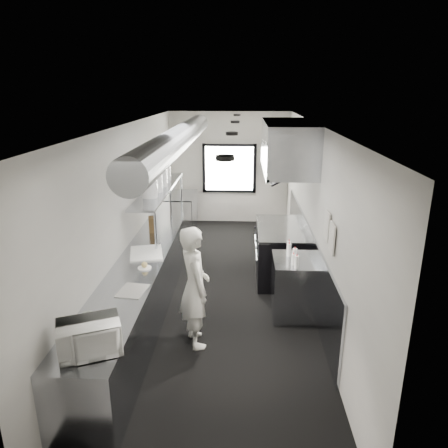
# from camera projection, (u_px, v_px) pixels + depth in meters

# --- Properties ---
(floor) EXTENTS (3.00, 8.00, 0.01)m
(floor) POSITION_uv_depth(u_px,v_px,m) (221.00, 291.00, 7.24)
(floor) COLOR black
(floor) RESTS_ON ground
(ceiling) EXTENTS (3.00, 8.00, 0.01)m
(ceiling) POSITION_uv_depth(u_px,v_px,m) (221.00, 125.00, 6.37)
(ceiling) COLOR beige
(ceiling) RESTS_ON wall_back
(wall_back) EXTENTS (3.00, 0.02, 2.80)m
(wall_back) POSITION_uv_depth(u_px,v_px,m) (229.00, 168.00, 10.61)
(wall_back) COLOR #B4B0AA
(wall_back) RESTS_ON floor
(wall_front) EXTENTS (3.00, 0.02, 2.80)m
(wall_front) POSITION_uv_depth(u_px,v_px,m) (191.00, 371.00, 3.00)
(wall_front) COLOR #B4B0AA
(wall_front) RESTS_ON floor
(wall_left) EXTENTS (0.02, 8.00, 2.80)m
(wall_left) POSITION_uv_depth(u_px,v_px,m) (130.00, 212.00, 6.87)
(wall_left) COLOR #B4B0AA
(wall_left) RESTS_ON floor
(wall_right) EXTENTS (0.02, 8.00, 2.80)m
(wall_right) POSITION_uv_depth(u_px,v_px,m) (314.00, 214.00, 6.74)
(wall_right) COLOR #B4B0AA
(wall_right) RESTS_ON floor
(wall_cladding) EXTENTS (0.03, 5.50, 1.10)m
(wall_cladding) POSITION_uv_depth(u_px,v_px,m) (307.00, 256.00, 7.29)
(wall_cladding) COLOR #999DA7
(wall_cladding) RESTS_ON wall_right
(hvac_duct) EXTENTS (0.40, 6.40, 0.40)m
(hvac_duct) POSITION_uv_depth(u_px,v_px,m) (179.00, 138.00, 6.86)
(hvac_duct) COLOR gray
(hvac_duct) RESTS_ON ceiling
(service_window) EXTENTS (1.36, 0.05, 1.25)m
(service_window) POSITION_uv_depth(u_px,v_px,m) (229.00, 169.00, 10.57)
(service_window) COLOR white
(service_window) RESTS_ON wall_back
(exhaust_hood) EXTENTS (0.81, 2.20, 0.88)m
(exhaust_hood) POSITION_uv_depth(u_px,v_px,m) (287.00, 146.00, 7.12)
(exhaust_hood) COLOR #999DA7
(exhaust_hood) RESTS_ON ceiling
(prep_counter) EXTENTS (0.70, 6.00, 0.90)m
(prep_counter) POSITION_uv_depth(u_px,v_px,m) (147.00, 278.00, 6.67)
(prep_counter) COLOR #999DA7
(prep_counter) RESTS_ON floor
(pass_shelf) EXTENTS (0.45, 3.00, 0.68)m
(pass_shelf) POSITION_uv_depth(u_px,v_px,m) (160.00, 190.00, 7.77)
(pass_shelf) COLOR #999DA7
(pass_shelf) RESTS_ON prep_counter
(range) EXTENTS (0.88, 1.60, 0.94)m
(range) POSITION_uv_depth(u_px,v_px,m) (279.00, 251.00, 7.71)
(range) COLOR black
(range) RESTS_ON floor
(bottle_station) EXTENTS (0.65, 0.80, 0.90)m
(bottle_station) POSITION_uv_depth(u_px,v_px,m) (294.00, 287.00, 6.38)
(bottle_station) COLOR #999DA7
(bottle_station) RESTS_ON floor
(far_work_table) EXTENTS (0.70, 1.20, 0.90)m
(far_work_table) POSITION_uv_depth(u_px,v_px,m) (181.00, 213.00, 10.19)
(far_work_table) COLOR #999DA7
(far_work_table) RESTS_ON floor
(notice_sheet_a) EXTENTS (0.02, 0.28, 0.38)m
(notice_sheet_a) POSITION_uv_depth(u_px,v_px,m) (327.00, 226.00, 5.54)
(notice_sheet_a) COLOR beige
(notice_sheet_a) RESTS_ON wall_right
(notice_sheet_b) EXTENTS (0.02, 0.28, 0.38)m
(notice_sheet_b) POSITION_uv_depth(u_px,v_px,m) (332.00, 238.00, 5.22)
(notice_sheet_b) COLOR beige
(notice_sheet_b) RESTS_ON wall_right
(line_cook) EXTENTS (0.59, 0.71, 1.67)m
(line_cook) POSITION_uv_depth(u_px,v_px,m) (195.00, 287.00, 5.52)
(line_cook) COLOR silver
(line_cook) RESTS_ON floor
(microwave) EXTENTS (0.65, 0.59, 0.32)m
(microwave) POSITION_uv_depth(u_px,v_px,m) (89.00, 337.00, 4.01)
(microwave) COLOR white
(microwave) RESTS_ON prep_counter
(deli_tub_a) EXTENTS (0.17, 0.17, 0.10)m
(deli_tub_a) POSITION_uv_depth(u_px,v_px,m) (82.00, 325.00, 4.42)
(deli_tub_a) COLOR #A4AB9E
(deli_tub_a) RESTS_ON prep_counter
(deli_tub_b) EXTENTS (0.18, 0.18, 0.10)m
(deli_tub_b) POSITION_uv_depth(u_px,v_px,m) (88.00, 318.00, 4.56)
(deli_tub_b) COLOR #A4AB9E
(deli_tub_b) RESTS_ON prep_counter
(newspaper) EXTENTS (0.37, 0.44, 0.01)m
(newspaper) POSITION_uv_depth(u_px,v_px,m) (132.00, 291.00, 5.27)
(newspaper) COLOR silver
(newspaper) RESTS_ON prep_counter
(small_plate) EXTENTS (0.21, 0.21, 0.02)m
(small_plate) POSITION_uv_depth(u_px,v_px,m) (145.00, 268.00, 5.93)
(small_plate) COLOR white
(small_plate) RESTS_ON prep_counter
(pastry) EXTENTS (0.09, 0.09, 0.09)m
(pastry) POSITION_uv_depth(u_px,v_px,m) (144.00, 265.00, 5.91)
(pastry) COLOR #DFC475
(pastry) RESTS_ON small_plate
(cutting_board) EXTENTS (0.61, 0.73, 0.02)m
(cutting_board) POSITION_uv_depth(u_px,v_px,m) (146.00, 253.00, 6.46)
(cutting_board) COLOR white
(cutting_board) RESTS_ON prep_counter
(knife_block) EXTENTS (0.16, 0.25, 0.25)m
(knife_block) POSITION_uv_depth(u_px,v_px,m) (152.00, 224.00, 7.44)
(knife_block) COLOR #52391D
(knife_block) RESTS_ON prep_counter
(plate_stack_a) EXTENTS (0.29, 0.29, 0.31)m
(plate_stack_a) POSITION_uv_depth(u_px,v_px,m) (150.00, 188.00, 7.05)
(plate_stack_a) COLOR white
(plate_stack_a) RESTS_ON pass_shelf
(plate_stack_b) EXTENTS (0.31, 0.31, 0.32)m
(plate_stack_b) POSITION_uv_depth(u_px,v_px,m) (156.00, 183.00, 7.43)
(plate_stack_b) COLOR white
(plate_stack_b) RESTS_ON pass_shelf
(plate_stack_c) EXTENTS (0.26, 0.26, 0.35)m
(plate_stack_c) POSITION_uv_depth(u_px,v_px,m) (161.00, 177.00, 7.85)
(plate_stack_c) COLOR white
(plate_stack_c) RESTS_ON pass_shelf
(plate_stack_d) EXTENTS (0.27, 0.27, 0.36)m
(plate_stack_d) POSITION_uv_depth(u_px,v_px,m) (165.00, 171.00, 8.43)
(plate_stack_d) COLOR white
(plate_stack_d) RESTS_ON pass_shelf
(squeeze_bottle_a) EXTENTS (0.07, 0.07, 0.18)m
(squeeze_bottle_a) POSITION_uv_depth(u_px,v_px,m) (297.00, 262.00, 5.92)
(squeeze_bottle_a) COLOR white
(squeeze_bottle_a) RESTS_ON bottle_station
(squeeze_bottle_b) EXTENTS (0.07, 0.07, 0.17)m
(squeeze_bottle_b) POSITION_uv_depth(u_px,v_px,m) (293.00, 259.00, 6.03)
(squeeze_bottle_b) COLOR white
(squeeze_bottle_b) RESTS_ON bottle_station
(squeeze_bottle_c) EXTENTS (0.08, 0.08, 0.19)m
(squeeze_bottle_c) POSITION_uv_depth(u_px,v_px,m) (295.00, 255.00, 6.17)
(squeeze_bottle_c) COLOR white
(squeeze_bottle_c) RESTS_ON bottle_station
(squeeze_bottle_d) EXTENTS (0.08, 0.08, 0.20)m
(squeeze_bottle_d) POSITION_uv_depth(u_px,v_px,m) (289.00, 250.00, 6.34)
(squeeze_bottle_d) COLOR white
(squeeze_bottle_d) RESTS_ON bottle_station
(squeeze_bottle_e) EXTENTS (0.08, 0.08, 0.18)m
(squeeze_bottle_e) POSITION_uv_depth(u_px,v_px,m) (289.00, 247.00, 6.49)
(squeeze_bottle_e) COLOR white
(squeeze_bottle_e) RESTS_ON bottle_station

